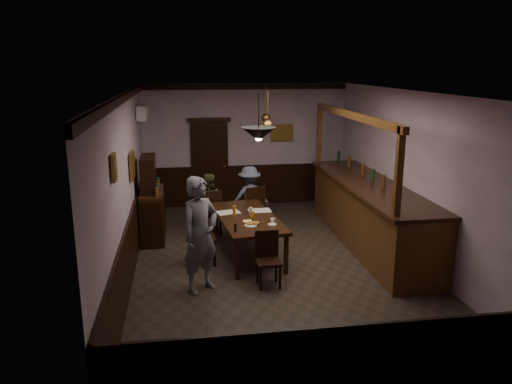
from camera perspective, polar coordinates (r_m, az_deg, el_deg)
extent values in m
cube|color=#2D2621|center=(8.98, 2.24, -8.22)|extent=(5.00, 8.00, 0.01)
cube|color=white|center=(8.30, 2.45, 11.30)|extent=(5.00, 8.00, 0.01)
cube|color=#A58FA7|center=(12.39, -1.19, 5.36)|extent=(5.00, 0.01, 3.00)
cube|color=#A58FA7|center=(4.84, 11.50, -9.63)|extent=(5.00, 0.01, 3.00)
cube|color=#A58FA7|center=(8.41, -14.62, 0.54)|extent=(0.01, 8.00, 3.00)
cube|color=#A58FA7|center=(9.31, 17.63, 1.65)|extent=(0.01, 8.00, 3.00)
cube|color=black|center=(9.14, -1.05, -2.97)|extent=(1.24, 2.30, 0.06)
cube|color=black|center=(8.24, -2.15, -7.74)|extent=(0.07, 0.07, 0.69)
cube|color=black|center=(8.45, 3.45, -7.17)|extent=(0.07, 0.07, 0.69)
cube|color=black|center=(10.12, -4.77, -3.51)|extent=(0.07, 0.07, 0.69)
cube|color=black|center=(10.29, -0.16, -3.14)|extent=(0.07, 0.07, 0.69)
cube|color=black|center=(10.39, -5.28, -2.43)|extent=(0.50, 0.50, 0.05)
cube|color=black|center=(10.14, -5.02, -1.26)|extent=(0.42, 0.13, 0.50)
cube|color=black|center=(10.66, -4.62, -3.30)|extent=(0.04, 0.04, 0.43)
cube|color=black|center=(10.58, -6.39, -3.49)|extent=(0.04, 0.04, 0.43)
cube|color=black|center=(10.35, -4.09, -3.83)|extent=(0.04, 0.04, 0.43)
cube|color=black|center=(10.26, -5.90, -4.04)|extent=(0.04, 0.04, 0.43)
cube|color=black|center=(10.57, -0.47, -2.02)|extent=(0.53, 0.53, 0.05)
cube|color=black|center=(10.32, -0.03, -0.82)|extent=(0.42, 0.16, 0.51)
cube|color=black|center=(10.86, -0.01, -2.89)|extent=(0.04, 0.04, 0.44)
cube|color=black|center=(10.72, -1.70, -3.12)|extent=(0.04, 0.04, 0.44)
cube|color=black|center=(10.56, 0.78, -3.39)|extent=(0.04, 0.04, 0.44)
cube|color=black|center=(10.42, -0.94, -3.64)|extent=(0.04, 0.04, 0.44)
cube|color=black|center=(7.97, 1.44, -8.00)|extent=(0.39, 0.39, 0.05)
cube|color=black|center=(8.04, 1.23, -5.92)|extent=(0.38, 0.04, 0.46)
cube|color=black|center=(7.89, 0.52, -9.93)|extent=(0.04, 0.04, 0.39)
cube|color=black|center=(7.94, 2.75, -9.78)|extent=(0.04, 0.04, 0.39)
cube|color=black|center=(8.17, 0.15, -9.05)|extent=(0.04, 0.04, 0.39)
cube|color=black|center=(8.22, 2.31, -8.91)|extent=(0.04, 0.04, 0.39)
cube|color=black|center=(8.87, -6.08, -5.32)|extent=(0.47, 0.47, 0.05)
cube|color=black|center=(8.76, -7.41, -3.68)|extent=(0.07, 0.44, 0.52)
cube|color=black|center=(8.81, -4.75, -7.11)|extent=(0.04, 0.04, 0.45)
cube|color=black|center=(9.14, -5.07, -6.32)|extent=(0.04, 0.04, 0.45)
cube|color=black|center=(8.77, -7.05, -7.27)|extent=(0.04, 0.04, 0.45)
cube|color=black|center=(9.10, -7.28, -6.47)|extent=(0.04, 0.04, 0.45)
imported|color=slate|center=(7.72, -6.38, -4.88)|extent=(0.79, 0.76, 1.82)
imported|color=#4E4F2F|center=(10.53, -5.49, -1.21)|extent=(0.67, 0.55, 1.25)
imported|color=slate|center=(10.70, -0.74, -0.62)|extent=(0.95, 0.64, 1.35)
cube|color=silver|center=(9.37, -3.18, -2.33)|extent=(0.48, 0.40, 0.01)
cube|color=silver|center=(9.46, 0.41, -2.13)|extent=(0.42, 0.30, 0.01)
cube|color=#FFF65D|center=(8.85, -0.99, -3.33)|extent=(0.17, 0.17, 0.00)
cylinder|color=white|center=(8.66, 1.85, -3.71)|extent=(0.15, 0.15, 0.01)
imported|color=white|center=(8.73, 1.91, -3.26)|extent=(0.09, 0.09, 0.07)
cylinder|color=white|center=(8.60, -0.60, -3.82)|extent=(0.22, 0.22, 0.01)
torus|color=#C68C47|center=(8.62, -0.73, -3.58)|extent=(0.13, 0.13, 0.04)
torus|color=#C68C47|center=(8.64, -0.03, -3.55)|extent=(0.13, 0.13, 0.04)
cylinder|color=#F1A514|center=(9.00, -0.40, -2.63)|extent=(0.07, 0.07, 0.12)
cylinder|color=#BF721E|center=(9.12, -2.51, -2.16)|extent=(0.06, 0.06, 0.20)
cylinder|color=silver|center=(9.17, -0.61, -2.21)|extent=(0.06, 0.06, 0.15)
cylinder|color=black|center=(8.29, -2.37, -4.08)|extent=(0.04, 0.04, 0.14)
cube|color=black|center=(10.29, -11.69, -2.78)|extent=(0.46, 1.29, 0.92)
cube|color=black|center=(10.16, -11.83, -0.06)|extent=(0.44, 1.24, 0.07)
cube|color=black|center=(10.08, -12.22, 1.95)|extent=(0.28, 0.83, 0.73)
cube|color=#462712|center=(9.96, 12.89, -2.63)|extent=(0.97, 4.52, 1.18)
cube|color=black|center=(9.79, 12.98, 0.80)|extent=(1.08, 4.63, 0.06)
cube|color=#462712|center=(9.43, 11.08, 8.56)|extent=(0.10, 4.41, 0.12)
cube|color=#462712|center=(7.56, 16.28, 1.88)|extent=(0.10, 0.10, 1.40)
cube|color=#462712|center=(11.54, 7.36, 6.50)|extent=(0.10, 0.10, 1.40)
cube|color=black|center=(12.34, -5.30, 3.14)|extent=(0.90, 0.06, 2.10)
cube|color=white|center=(11.11, -12.86, 8.90)|extent=(0.20, 0.85, 0.30)
cube|color=olive|center=(6.72, -15.94, 2.71)|extent=(0.04, 0.28, 0.36)
cube|color=olive|center=(9.14, -13.97, 2.96)|extent=(0.04, 0.62, 0.48)
cube|color=olive|center=(12.46, 2.97, 6.79)|extent=(0.55, 0.04, 0.42)
cylinder|color=black|center=(7.98, 0.30, 8.90)|extent=(0.02, 0.02, 0.64)
cone|color=black|center=(8.02, 0.30, 6.63)|extent=(0.56, 0.56, 0.22)
sphere|color=#FFD88C|center=(8.03, 0.30, 6.28)|extent=(0.12, 0.12, 0.12)
cylinder|color=#BF8C3F|center=(9.76, 1.36, 9.72)|extent=(0.02, 0.02, 0.70)
cone|color=#BF8C3F|center=(9.80, 1.35, 7.68)|extent=(0.20, 0.20, 0.22)
sphere|color=#FFD88C|center=(9.81, 1.34, 7.39)|extent=(0.12, 0.12, 0.12)
cylinder|color=#BF8C3F|center=(11.15, 1.14, 10.30)|extent=(0.02, 0.02, 0.70)
cone|color=#BF8C3F|center=(11.18, 1.13, 8.51)|extent=(0.20, 0.20, 0.22)
sphere|color=#FFD88C|center=(11.19, 1.13, 8.25)|extent=(0.12, 0.12, 0.12)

